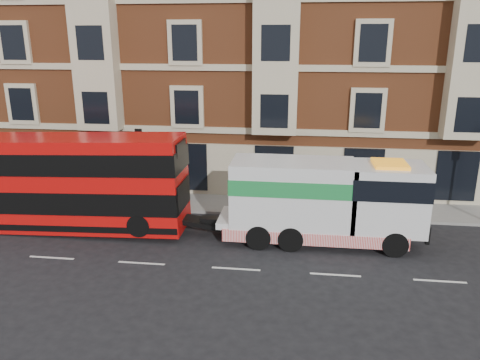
# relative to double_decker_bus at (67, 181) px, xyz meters

# --- Properties ---
(ground) EXTENTS (120.00, 120.00, 0.00)m
(ground) POSITION_rel_double_decker_bus_xyz_m (8.63, -3.19, -2.45)
(ground) COLOR black
(ground) RESTS_ON ground
(sidewalk) EXTENTS (90.00, 3.00, 0.15)m
(sidewalk) POSITION_rel_double_decker_bus_xyz_m (8.63, 4.31, -2.37)
(sidewalk) COLOR slate
(sidewalk) RESTS_ON ground
(victorian_terrace) EXTENTS (45.00, 12.00, 20.40)m
(victorian_terrace) POSITION_rel_double_decker_bus_xyz_m (9.13, 11.81, 7.62)
(victorian_terrace) COLOR brown
(victorian_terrace) RESTS_ON ground
(lamp_post_west) EXTENTS (0.35, 0.15, 4.35)m
(lamp_post_west) POSITION_rel_double_decker_bus_xyz_m (2.63, 3.01, 0.23)
(lamp_post_west) COLOR black
(lamp_post_west) RESTS_ON sidewalk
(double_decker_bus) EXTENTS (11.41, 2.62, 4.62)m
(double_decker_bus) POSITION_rel_double_decker_bus_xyz_m (0.00, 0.00, 0.00)
(double_decker_bus) COLOR red
(double_decker_bus) RESTS_ON ground
(tow_truck) EXTENTS (9.13, 2.70, 3.81)m
(tow_truck) POSITION_rel_double_decker_bus_xyz_m (12.06, -0.00, -0.43)
(tow_truck) COLOR silver
(tow_truck) RESTS_ON ground
(pedestrian) EXTENTS (0.73, 0.60, 1.74)m
(pedestrian) POSITION_rel_double_decker_bus_xyz_m (0.31, 4.61, -1.43)
(pedestrian) COLOR #1A2135
(pedestrian) RESTS_ON sidewalk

